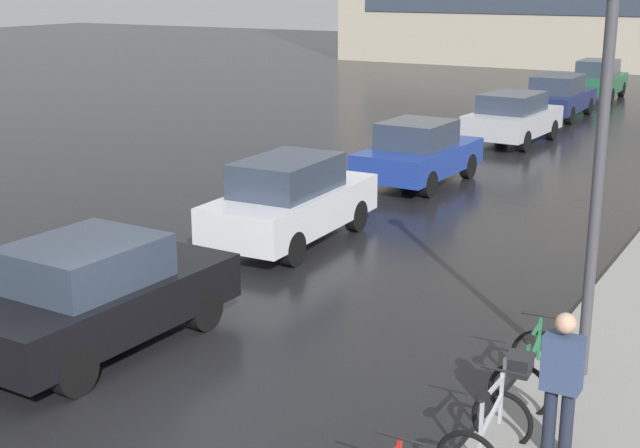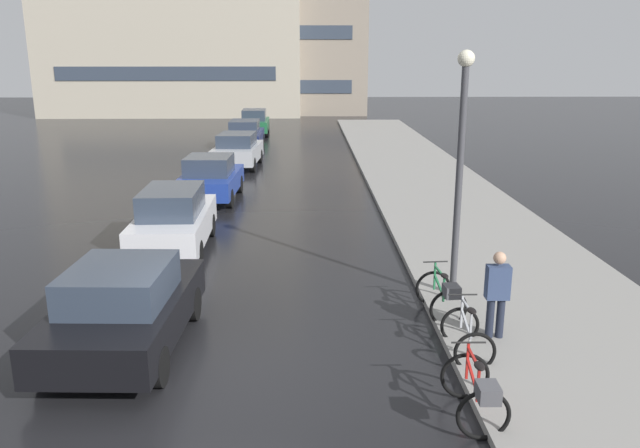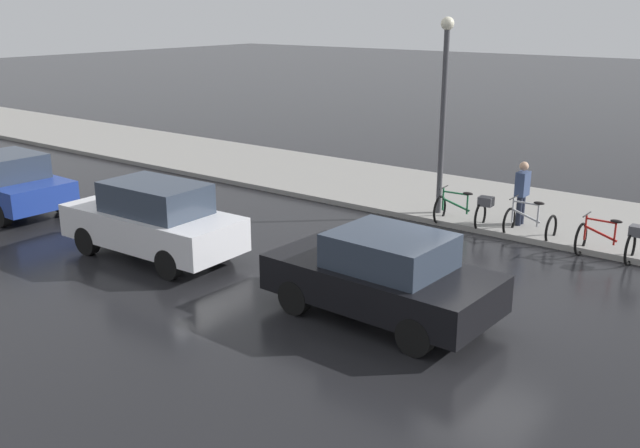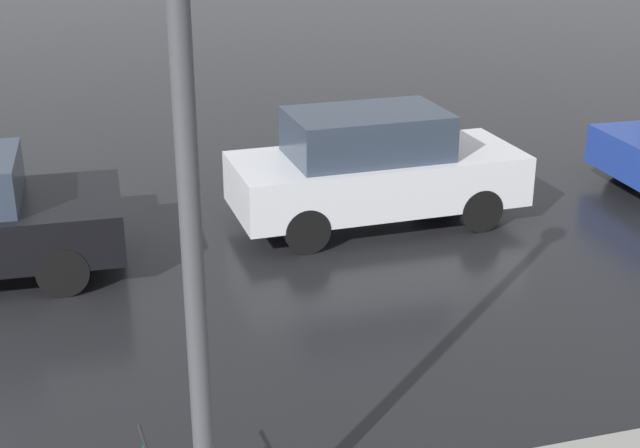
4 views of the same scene
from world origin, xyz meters
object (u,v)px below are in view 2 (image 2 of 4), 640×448
Objects in this scene: bicycle_second at (467,336)px; car_green at (254,122)px; car_silver at (238,150)px; car_white at (174,220)px; bicycle_third at (443,295)px; pedestrian at (497,293)px; bicycle_nearest at (477,392)px; streetlamp at (461,154)px; car_black at (124,307)px; car_navy at (245,134)px; car_blue at (210,178)px.

car_green reaches higher than bicycle_second.
car_white is at bearing -91.34° from car_silver.
bicycle_third is 1.42m from pedestrian.
bicycle_nearest is 0.27× the size of streetlamp.
car_black is 6.44m from pedestrian.
car_white is 1.03× the size of car_green.
pedestrian is (0.61, 0.48, 0.58)m from bicycle_second.
car_navy is 1.04× the size of car_green.
bicycle_second is 0.27× the size of car_silver.
car_navy is at bearing 90.59° from car_black.
car_green is 31.11m from pedestrian.
car_navy is (-6.08, 24.71, 0.40)m from bicycle_second.
pedestrian is (6.44, 0.08, 0.18)m from car_black.
car_green is (0.04, 18.78, 0.04)m from car_blue.
car_silver is (0.25, 6.71, 0.02)m from car_blue.
car_black is at bearing -160.47° from streetlamp.
pedestrian reaches higher than bicycle_second.
car_blue is at bearing 91.33° from car_black.
bicycle_second is 8.69m from car_white.
bicycle_nearest is at bearing -75.21° from car_silver.
car_black is 2.40× the size of pedestrian.
car_white is 0.84× the size of streetlamp.
bicycle_third is at bearing 11.99° from car_black.
car_navy is 6.16m from car_green.
car_green is (-5.99, 29.25, 0.34)m from bicycle_third.
pedestrian is (6.76, -5.63, 0.12)m from car_white.
car_blue is at bearing 89.51° from car_white.
car_blue is (-5.73, 14.08, 0.30)m from bicycle_nearest.
car_black is at bearing -89.41° from car_navy.
car_silver is 0.80× the size of streetlamp.
bicycle_nearest is at bearing -111.61° from pedestrian.
car_green is at bearing 99.83° from bicycle_nearest.
car_black reaches higher than bicycle_third.
pedestrian is 0.34× the size of streetlamp.
bicycle_nearest is 0.34× the size of car_silver.
car_silver is at bearing 108.61° from bicycle_third.
bicycle_second is 0.26× the size of car_green.
car_navy is (-5.71, 26.69, 0.31)m from bicycle_nearest.
car_black is 18.40m from car_silver.
car_silver is (-5.85, 18.80, 0.42)m from bicycle_second.
car_navy reaches higher than bicycle_third.
car_blue is at bearing -90.12° from car_green.
bicycle_third is 0.83× the size of pedestrian.
bicycle_nearest is 0.35× the size of car_blue.
pedestrian is at bearing -70.56° from car_silver.
car_blue is 0.79× the size of streetlamp.
streetlamp is at bearing 96.85° from pedestrian.
bicycle_nearest is 21.50m from car_silver.
bicycle_second is 19.70m from car_silver.
car_silver reaches higher than car_navy.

